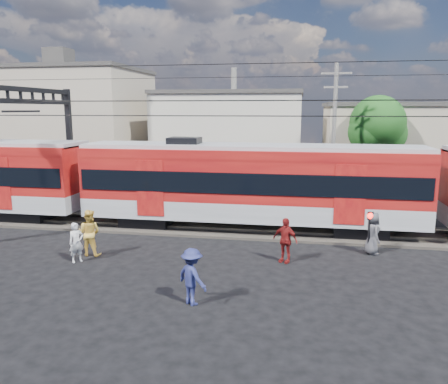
{
  "coord_description": "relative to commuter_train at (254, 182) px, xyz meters",
  "views": [
    {
      "loc": [
        4.06,
        -12.45,
        5.83
      ],
      "look_at": [
        0.99,
        5.0,
        2.44
      ],
      "focal_mm": 35.0,
      "sensor_mm": 36.0,
      "label": 1
    }
  ],
  "objects": [
    {
      "name": "commuter_train",
      "position": [
        0.0,
        0.0,
        0.0
      ],
      "size": [
        50.3,
        3.08,
        4.17
      ],
      "color": "black",
      "rests_on": "ground"
    },
    {
      "name": "crossing_signal",
      "position": [
        4.97,
        -2.71,
        -1.17
      ],
      "size": [
        0.26,
        0.26,
        1.77
      ],
      "color": "black",
      "rests_on": "ground"
    },
    {
      "name": "building_west",
      "position": [
        -18.93,
        16.0,
        2.25
      ],
      "size": [
        14.28,
        10.2,
        9.3
      ],
      "color": "tan",
      "rests_on": "ground"
    },
    {
      "name": "pedestrian_e",
      "position": [
        5.1,
        -2.62,
        -1.53
      ],
      "size": [
        0.78,
        0.98,
        1.75
      ],
      "primitive_type": "imported",
      "rotation": [
        0.0,
        0.0,
        1.87
      ],
      "color": "#454449",
      "rests_on": "ground"
    },
    {
      "name": "building_midwest",
      "position": [
        -3.93,
        19.0,
        1.25
      ],
      "size": [
        12.24,
        12.24,
        7.3
      ],
      "color": "beige",
      "rests_on": "ground"
    },
    {
      "name": "pedestrian_d",
      "position": [
        1.65,
        -4.21,
        -1.53
      ],
      "size": [
        1.11,
        0.82,
        1.75
      ],
      "primitive_type": "imported",
      "rotation": [
        0.0,
        0.0,
        -0.44
      ],
      "color": "maroon",
      "rests_on": "ground"
    },
    {
      "name": "rail_far",
      "position": [
        -1.93,
        0.75,
        -2.22
      ],
      "size": [
        70.0,
        0.12,
        0.12
      ],
      "primitive_type": "cube",
      "color": "#59544C",
      "rests_on": "track_bed"
    },
    {
      "name": "ground",
      "position": [
        -1.93,
        -8.0,
        -2.4
      ],
      "size": [
        120.0,
        120.0,
        0.0
      ],
      "primitive_type": "plane",
      "color": "black",
      "rests_on": "ground"
    },
    {
      "name": "pedestrian_b",
      "position": [
        -6.13,
        -4.76,
        -1.46
      ],
      "size": [
        0.93,
        0.73,
        1.88
      ],
      "primitive_type": "imported",
      "rotation": [
        0.0,
        0.0,
        3.12
      ],
      "color": "gold",
      "rests_on": "ground"
    },
    {
      "name": "tree_near",
      "position": [
        7.25,
        10.09,
        2.26
      ],
      "size": [
        3.82,
        3.64,
        6.72
      ],
      "color": "#382619",
      "rests_on": "ground"
    },
    {
      "name": "utility_pole_mid",
      "position": [
        4.07,
        7.0,
        2.13
      ],
      "size": [
        1.8,
        0.24,
        8.5
      ],
      "color": "slate",
      "rests_on": "ground"
    },
    {
      "name": "catenary",
      "position": [
        -10.58,
        -0.0,
        2.73
      ],
      "size": [
        70.0,
        9.3,
        7.52
      ],
      "color": "black",
      "rests_on": "ground"
    },
    {
      "name": "building_mideast",
      "position": [
        12.07,
        16.0,
        0.75
      ],
      "size": [
        16.32,
        10.2,
        6.3
      ],
      "color": "tan",
      "rests_on": "ground"
    },
    {
      "name": "track_bed",
      "position": [
        -1.93,
        0.0,
        -2.34
      ],
      "size": [
        70.0,
        3.4,
        0.12
      ],
      "primitive_type": "cube",
      "color": "#2D2823",
      "rests_on": "ground"
    },
    {
      "name": "pedestrian_a",
      "position": [
        -6.26,
        -5.58,
        -1.63
      ],
      "size": [
        0.65,
        0.67,
        1.55
      ],
      "primitive_type": "imported",
      "rotation": [
        0.0,
        0.0,
        0.84
      ],
      "color": "silver",
      "rests_on": "ground"
    },
    {
      "name": "rail_near",
      "position": [
        -1.93,
        -0.75,
        -2.22
      ],
      "size": [
        70.0,
        0.12,
        0.12
      ],
      "primitive_type": "cube",
      "color": "#59544C",
      "rests_on": "track_bed"
    },
    {
      "name": "pedestrian_c",
      "position": [
        -0.96,
        -8.43,
        -1.53
      ],
      "size": [
        1.3,
        1.18,
        1.75
      ],
      "primitive_type": "imported",
      "rotation": [
        0.0,
        0.0,
        2.53
      ],
      "color": "navy",
      "rests_on": "ground"
    }
  ]
}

